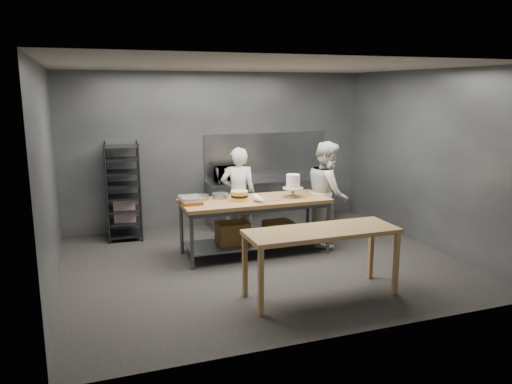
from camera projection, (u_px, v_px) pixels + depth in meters
ground at (263, 263)px, 7.81m from camera, size 6.00×6.00×0.00m
back_wall at (218, 150)px, 9.81m from camera, size 6.00×0.04×3.00m
work_table at (254, 220)px, 8.15m from camera, size 2.40×0.90×0.92m
near_counter at (322, 236)px, 6.44m from camera, size 2.00×0.70×0.90m
back_counter at (271, 201)px, 10.06m from camera, size 2.60×0.60×0.90m
splashback_panel at (266, 155)px, 10.15m from camera, size 2.60×0.02×0.90m
speed_rack at (124, 192)px, 8.95m from camera, size 0.64×0.69×1.75m
chef_behind at (238, 195)px, 8.81m from camera, size 0.69×0.54×1.68m
chef_right at (327, 193)px, 8.64m from camera, size 0.95×1.06×1.80m
microwave at (230, 174)px, 9.65m from camera, size 0.54×0.37×0.30m
frosted_cake_stand at (293, 183)px, 8.19m from camera, size 0.34×0.34×0.38m
layer_cake at (239, 196)px, 7.96m from camera, size 0.27×0.27×0.16m
cake_pans at (203, 198)px, 8.01m from camera, size 0.84×0.44×0.07m
piping_bag at (260, 200)px, 7.78m from camera, size 0.16×0.39×0.12m
offset_spatula at (269, 201)px, 7.93m from camera, size 0.36×0.02×0.02m
pastry_clamshells at (190, 200)px, 7.77m from camera, size 0.33×0.41×0.11m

